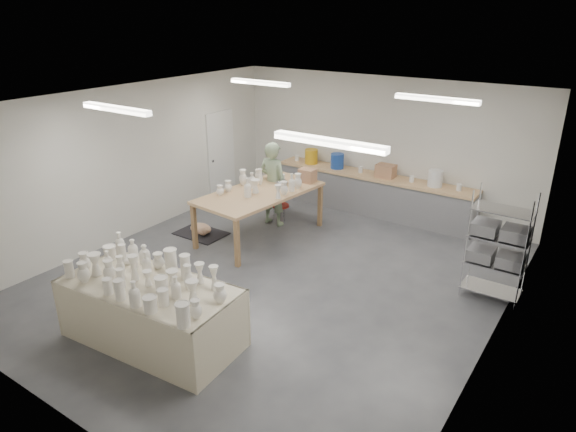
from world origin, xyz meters
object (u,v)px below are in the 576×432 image
Objects in this scene: work_table at (264,191)px; potter at (273,184)px; red_stool at (281,206)px; drying_table at (151,310)px.

potter is (-0.21, 0.60, -0.07)m from work_table.
work_table is 5.74× the size of red_stool.
drying_table is at bearing 104.21° from potter.
potter is 3.81× the size of red_stool.
red_stool is at bearing -89.52° from potter.
drying_table is 1.42× the size of potter.
work_table is at bearing 98.47° from drying_table.
drying_table is 3.87m from work_table.
red_stool is (-0.21, 0.87, -0.66)m from work_table.
work_table is at bearing -76.18° from red_stool.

